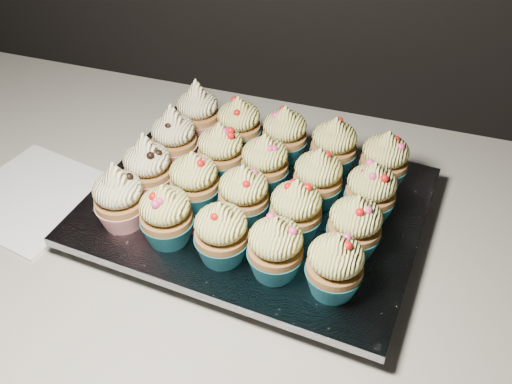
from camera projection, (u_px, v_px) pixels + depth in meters
worktop at (443, 276)px, 0.71m from camera, size 2.44×0.64×0.04m
napkin at (33, 197)px, 0.79m from camera, size 0.21×0.21×0.00m
baking_tray at (256, 214)px, 0.75m from camera, size 0.41×0.33×0.02m
foil_lining at (256, 205)px, 0.74m from camera, size 0.44×0.36×0.01m
cupcake_0 at (119, 198)px, 0.68m from camera, size 0.06×0.06×0.10m
cupcake_1 at (166, 215)px, 0.66m from camera, size 0.06×0.06×0.08m
cupcake_2 at (221, 233)px, 0.64m from camera, size 0.06×0.06×0.08m
cupcake_3 at (275, 248)px, 0.62m from camera, size 0.06×0.06×0.08m
cupcake_4 at (335, 266)px, 0.60m from camera, size 0.06×0.06×0.08m
cupcake_5 at (148, 167)px, 0.73m from camera, size 0.06×0.06×0.10m
cupcake_6 at (194, 181)px, 0.71m from camera, size 0.06×0.06×0.08m
cupcake_7 at (244, 195)px, 0.69m from camera, size 0.06×0.06×0.08m
cupcake_8 at (296, 210)px, 0.67m from camera, size 0.06×0.06×0.08m
cupcake_9 at (355, 226)px, 0.65m from camera, size 0.06×0.06×0.08m
cupcake_10 at (174, 138)px, 0.78m from camera, size 0.06×0.06×0.10m
cupcake_11 at (221, 152)px, 0.76m from camera, size 0.06×0.06×0.08m
cupcake_12 at (265, 163)px, 0.74m from camera, size 0.06×0.06×0.08m
cupcake_13 at (318, 178)px, 0.72m from camera, size 0.06×0.06×0.08m
cupcake_14 at (371, 192)px, 0.69m from camera, size 0.06×0.06×0.08m
cupcake_15 at (198, 112)px, 0.83m from camera, size 0.06×0.06×0.10m
cupcake_16 at (239, 125)px, 0.80m from camera, size 0.06×0.06×0.08m
cupcake_17 at (284, 135)px, 0.79m from camera, size 0.06×0.06×0.08m
cupcake_18 at (334, 146)px, 0.77m from camera, size 0.06×0.06×0.08m
cupcake_19 at (384, 160)px, 0.74m from camera, size 0.06×0.06×0.08m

